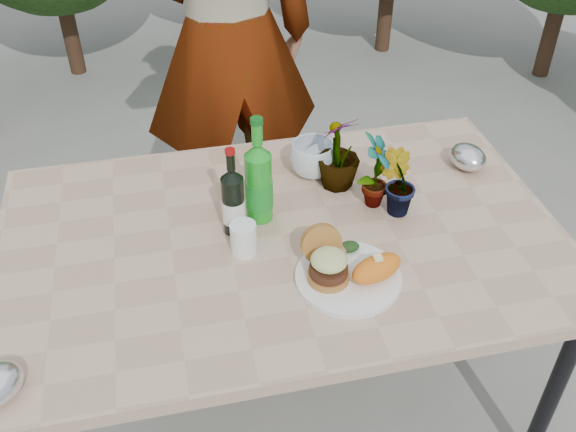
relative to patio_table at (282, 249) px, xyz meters
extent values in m
plane|color=slate|center=(0.00, 0.00, -0.69)|extent=(80.00, 80.00, 0.00)
cube|color=tan|center=(0.00, 0.00, 0.04)|extent=(1.60, 1.00, 0.04)
cylinder|color=black|center=(0.72, -0.42, -0.34)|extent=(0.05, 0.05, 0.71)
cylinder|color=black|center=(-0.72, 0.42, -0.34)|extent=(0.05, 0.05, 0.71)
cylinder|color=black|center=(0.72, 0.42, -0.34)|extent=(0.05, 0.05, 0.71)
cylinder|color=#382316|center=(-0.80, 2.80, -0.48)|extent=(0.10, 0.10, 0.42)
cylinder|color=#382316|center=(0.30, 3.00, -0.44)|extent=(0.10, 0.10, 0.50)
cylinder|color=#382316|center=(1.30, 2.70, -0.50)|extent=(0.10, 0.10, 0.38)
cylinder|color=#382316|center=(2.20, 2.10, -0.47)|extent=(0.10, 0.10, 0.44)
cylinder|color=white|center=(0.13, -0.22, 0.06)|extent=(0.28, 0.28, 0.01)
cylinder|color=#B7722D|center=(0.08, -0.22, 0.08)|extent=(0.11, 0.11, 0.02)
cylinder|color=#472314|center=(0.08, -0.22, 0.10)|extent=(0.10, 0.10, 0.02)
ellipsoid|color=beige|center=(0.08, -0.22, 0.14)|extent=(0.10, 0.10, 0.04)
cylinder|color=#B7722D|center=(0.08, -0.14, 0.13)|extent=(0.11, 0.06, 0.11)
ellipsoid|color=orange|center=(0.20, -0.24, 0.10)|extent=(0.17, 0.12, 0.06)
ellipsoid|color=olive|center=(0.13, -0.13, 0.08)|extent=(0.04, 0.04, 0.02)
ellipsoid|color=#193814|center=(0.16, -0.12, 0.09)|extent=(0.06, 0.04, 0.03)
cylinder|color=black|center=(-0.13, 0.05, 0.15)|extent=(0.06, 0.06, 0.18)
cylinder|color=white|center=(-0.13, 0.05, 0.13)|extent=(0.07, 0.07, 0.07)
cone|color=black|center=(-0.13, 0.05, 0.25)|extent=(0.06, 0.06, 0.03)
cylinder|color=black|center=(-0.13, 0.05, 0.29)|extent=(0.02, 0.02, 0.05)
cylinder|color=maroon|center=(-0.13, 0.05, 0.33)|extent=(0.03, 0.03, 0.01)
cylinder|color=#1B9921|center=(-0.05, 0.09, 0.16)|extent=(0.08, 0.08, 0.21)
cylinder|color=#198C26|center=(-0.05, 0.09, 0.14)|extent=(0.08, 0.08, 0.09)
cone|color=#1B9921|center=(-0.05, 0.09, 0.29)|extent=(0.08, 0.08, 0.04)
cylinder|color=#1B9921|center=(-0.05, 0.09, 0.34)|extent=(0.03, 0.03, 0.06)
cylinder|color=#0C5919|center=(-0.05, 0.09, 0.38)|extent=(0.03, 0.03, 0.02)
cylinder|color=white|center=(-0.12, -0.05, 0.10)|extent=(0.07, 0.07, 0.09)
imported|color=#285B1F|center=(0.30, 0.08, 0.18)|extent=(0.14, 0.16, 0.25)
imported|color=#285F20|center=(0.35, 0.03, 0.16)|extent=(0.14, 0.14, 0.20)
imported|color=#2C5E20|center=(0.22, 0.20, 0.18)|extent=(0.18, 0.18, 0.24)
imported|color=silver|center=(0.16, 0.27, 0.11)|extent=(0.17, 0.17, 0.11)
ellipsoid|color=silver|center=(0.66, 0.20, 0.10)|extent=(0.13, 0.15, 0.08)
imported|color=#A07150|center=(-0.02, 0.88, 0.27)|extent=(0.74, 0.52, 1.93)
camera|label=1|loc=(-0.28, -1.36, 1.24)|focal=40.00mm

